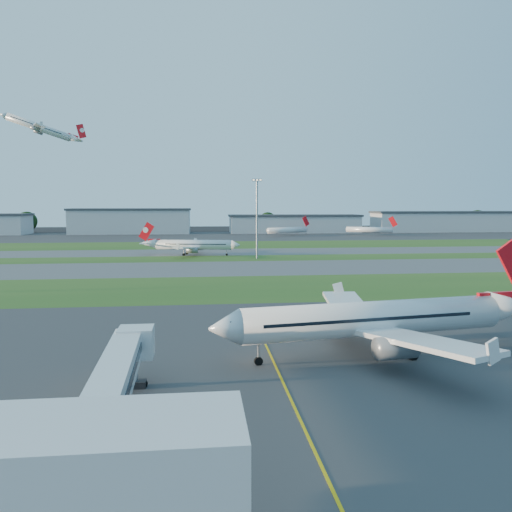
{
  "coord_description": "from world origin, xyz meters",
  "views": [
    {
      "loc": [
        -2.91,
        -52.14,
        17.7
      ],
      "look_at": [
        8.33,
        50.07,
        7.0
      ],
      "focal_mm": 35.0,
      "sensor_mm": 36.0,
      "label": 1
    }
  ],
  "objects": [
    {
      "name": "hangar_west",
      "position": [
        -45.0,
        255.0,
        7.64
      ],
      "size": [
        71.4,
        23.0,
        15.2
      ],
      "color": "#A6A9AF",
      "rests_on": "ground"
    },
    {
      "name": "mini_jet_near",
      "position": [
        45.28,
        223.51,
        3.28
      ],
      "size": [
        26.44,
        14.33,
        9.48
      ],
      "rotation": [
        0.0,
        0.0,
        0.46
      ],
      "color": "silver",
      "rests_on": "ground"
    },
    {
      "name": "grass_strip_b",
      "position": [
        0.0,
        110.0,
        0.01
      ],
      "size": [
        300.0,
        18.0,
        0.01
      ],
      "primitive_type": "cube",
      "color": "#28521B",
      "rests_on": "ground"
    },
    {
      "name": "tree_west",
      "position": [
        -110.0,
        270.0,
        7.14
      ],
      "size": [
        12.1,
        12.1,
        13.2
      ],
      "color": "black",
      "rests_on": "ground"
    },
    {
      "name": "airliner_parked",
      "position": [
        17.2,
        3.05,
        4.33
      ],
      "size": [
        39.35,
        33.15,
        12.33
      ],
      "rotation": [
        0.0,
        0.0,
        0.15
      ],
      "color": "silver",
      "rests_on": "ground"
    },
    {
      "name": "taxiway_b",
      "position": [
        0.0,
        132.0,
        0.01
      ],
      "size": [
        300.0,
        26.0,
        0.01
      ],
      "primitive_type": "cube",
      "color": "#515154",
      "rests_on": "ground"
    },
    {
      "name": "hangar_far_east",
      "position": [
        155.0,
        255.0,
        6.64
      ],
      "size": [
        96.9,
        23.0,
        13.2
      ],
      "color": "#A6A9AF",
      "rests_on": "ground"
    },
    {
      "name": "apron_far",
      "position": [
        0.0,
        225.0,
        0.01
      ],
      "size": [
        400.0,
        80.0,
        0.01
      ],
      "primitive_type": "cube",
      "color": "#333335",
      "rests_on": "ground"
    },
    {
      "name": "grass_strip_c",
      "position": [
        0.0,
        165.0,
        0.01
      ],
      "size": [
        300.0,
        40.0,
        0.01
      ],
      "primitive_type": "cube",
      "color": "#28521B",
      "rests_on": "ground"
    },
    {
      "name": "tree_mid_east",
      "position": [
        40.0,
        269.0,
        6.81
      ],
      "size": [
        11.55,
        11.55,
        12.6
      ],
      "color": "black",
      "rests_on": "ground"
    },
    {
      "name": "mini_jet_far",
      "position": [
        92.57,
        223.22,
        3.28
      ],
      "size": [
        26.25,
        14.69,
        9.48
      ],
      "rotation": [
        0.0,
        0.0,
        -0.47
      ],
      "color": "silver",
      "rests_on": "ground"
    },
    {
      "name": "ground",
      "position": [
        0.0,
        0.0,
        0.0
      ],
      "size": [
        700.0,
        700.0,
        0.0
      ],
      "primitive_type": "plane",
      "color": "black",
      "rests_on": "ground"
    },
    {
      "name": "tree_mid_west",
      "position": [
        -20.0,
        266.0,
        5.84
      ],
      "size": [
        9.9,
        9.9,
        10.8
      ],
      "color": "black",
      "rests_on": "ground"
    },
    {
      "name": "airliner_taxiing",
      "position": [
        -5.82,
        121.67,
        3.61
      ],
      "size": [
        32.6,
        27.38,
        10.27
      ],
      "rotation": [
        0.0,
        0.0,
        2.94
      ],
      "color": "silver",
      "rests_on": "ground"
    },
    {
      "name": "apron_near",
      "position": [
        0.0,
        0.0,
        0.01
      ],
      "size": [
        300.0,
        70.0,
        0.01
      ],
      "primitive_type": "cube",
      "color": "#333335",
      "rests_on": "ground"
    },
    {
      "name": "taxiway_a",
      "position": [
        0.0,
        85.0,
        0.01
      ],
      "size": [
        300.0,
        32.0,
        0.01
      ],
      "primitive_type": "cube",
      "color": "#515154",
      "rests_on": "ground"
    },
    {
      "name": "hangar_east",
      "position": [
        55.0,
        255.0,
        5.64
      ],
      "size": [
        81.6,
        23.0,
        11.2
      ],
      "color": "#A6A9AF",
      "rests_on": "ground"
    },
    {
      "name": "light_mast_centre",
      "position": [
        15.0,
        108.0,
        14.81
      ],
      "size": [
        3.2,
        0.7,
        25.8
      ],
      "color": "gray",
      "rests_on": "ground"
    },
    {
      "name": "tree_east",
      "position": [
        115.0,
        267.0,
        6.16
      ],
      "size": [
        10.45,
        10.45,
        11.4
      ],
      "color": "black",
      "rests_on": "ground"
    },
    {
      "name": "tree_far_east",
      "position": [
        185.0,
        271.0,
        7.46
      ],
      "size": [
        12.65,
        12.65,
        13.8
      ],
      "color": "black",
      "rests_on": "ground"
    },
    {
      "name": "grass_strip_a",
      "position": [
        0.0,
        52.0,
        0.01
      ],
      "size": [
        300.0,
        34.0,
        0.01
      ],
      "primitive_type": "cube",
      "color": "#28521B",
      "rests_on": "ground"
    },
    {
      "name": "yellow_line",
      "position": [
        5.0,
        0.0,
        0.0
      ],
      "size": [
        0.25,
        60.0,
        0.02
      ],
      "primitive_type": "cube",
      "color": "gold",
      "rests_on": "ground"
    },
    {
      "name": "jet_bridge",
      "position": [
        -9.81,
        -15.24,
        4.01
      ],
      "size": [
        4.2,
        26.9,
        6.2
      ],
      "color": "silver",
      "rests_on": "ground"
    },
    {
      "name": "airliner_departing",
      "position": [
        -79.65,
        202.53,
        54.37
      ],
      "size": [
        36.12,
        30.38,
        11.35
      ],
      "rotation": [
        0.0,
        0.0,
        0.18
      ],
      "color": "silver"
    }
  ]
}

